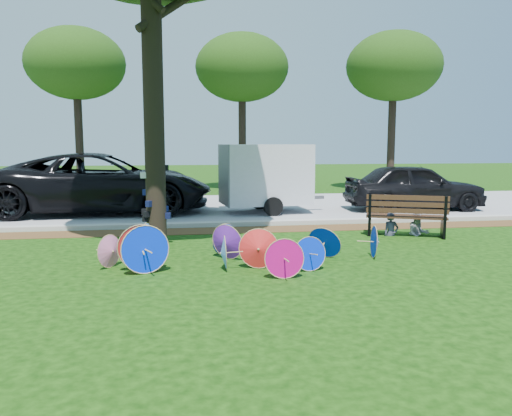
{
  "coord_description": "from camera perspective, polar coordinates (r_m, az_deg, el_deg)",
  "views": [
    {
      "loc": [
        -1.02,
        -8.2,
        2.23
      ],
      "look_at": [
        0.5,
        2.0,
        0.9
      ],
      "focal_mm": 35.0,
      "sensor_mm": 36.0,
      "label": 1
    }
  ],
  "objects": [
    {
      "name": "ground",
      "position": [
        8.56,
        -1.36,
        -7.76
      ],
      "size": [
        90.0,
        90.0,
        0.0
      ],
      "primitive_type": "plane",
      "color": "black",
      "rests_on": "ground"
    },
    {
      "name": "mulch_strip",
      "position": [
        12.94,
        -3.82,
        -2.57
      ],
      "size": [
        90.0,
        1.0,
        0.01
      ],
      "primitive_type": "cube",
      "color": "#472D16",
      "rests_on": "ground"
    },
    {
      "name": "curb",
      "position": [
        13.62,
        -4.06,
        -1.84
      ],
      "size": [
        90.0,
        0.3,
        0.12
      ],
      "primitive_type": "cube",
      "color": "#B7B5AD",
      "rests_on": "ground"
    },
    {
      "name": "street",
      "position": [
        17.72,
        -5.1,
        0.11
      ],
      "size": [
        90.0,
        8.0,
        0.01
      ],
      "primitive_type": "cube",
      "color": "gray",
      "rests_on": "ground"
    },
    {
      "name": "parasol_pile",
      "position": [
        9.2,
        -4.07,
        -4.41
      ],
      "size": [
        5.36,
        2.52,
        0.86
      ],
      "color": "#528CE0",
      "rests_on": "ground"
    },
    {
      "name": "black_van",
      "position": [
        16.82,
        -17.16,
        2.72
      ],
      "size": [
        6.98,
        3.25,
        1.93
      ],
      "primitive_type": "imported",
      "rotation": [
        0.0,
        0.0,
        1.58
      ],
      "color": "black",
      "rests_on": "ground"
    },
    {
      "name": "dark_pickup",
      "position": [
        17.73,
        17.63,
        2.34
      ],
      "size": [
        4.68,
        2.03,
        1.57
      ],
      "primitive_type": "imported",
      "rotation": [
        0.0,
        0.0,
        1.53
      ],
      "color": "black",
      "rests_on": "ground"
    },
    {
      "name": "cargo_trailer",
      "position": [
        16.16,
        1.13,
        3.89
      ],
      "size": [
        2.89,
        2.01,
        2.51
      ],
      "primitive_type": "cube",
      "rotation": [
        0.0,
        0.0,
        0.11
      ],
      "color": "silver",
      "rests_on": "ground"
    },
    {
      "name": "park_bench",
      "position": [
        12.69,
        16.78,
        -0.79
      ],
      "size": [
        2.06,
        1.42,
        1.01
      ],
      "primitive_type": null,
      "rotation": [
        0.0,
        0.0,
        -0.39
      ],
      "color": "black",
      "rests_on": "ground"
    },
    {
      "name": "person_left",
      "position": [
        12.58,
        15.25,
        -0.62
      ],
      "size": [
        0.42,
        0.3,
        1.08
      ],
      "primitive_type": "imported",
      "rotation": [
        0.0,
        0.0,
        0.11
      ],
      "color": "#3C3E52",
      "rests_on": "ground"
    },
    {
      "name": "person_right",
      "position": [
        12.87,
        18.11,
        -0.41
      ],
      "size": [
        0.6,
        0.49,
        1.15
      ],
      "primitive_type": "imported",
      "rotation": [
        0.0,
        0.0,
        -0.11
      ],
      "color": "#B6B5BF",
      "rests_on": "ground"
    },
    {
      "name": "bg_trees",
      "position": [
        23.92,
        -1.94,
        15.85
      ],
      "size": [
        18.85,
        5.81,
        7.4
      ],
      "color": "black",
      "rests_on": "ground"
    }
  ]
}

